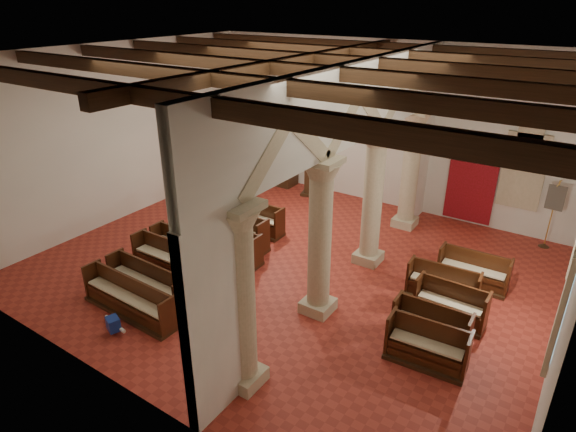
# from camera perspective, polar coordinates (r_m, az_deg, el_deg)

# --- Properties ---
(floor) EXTENTS (14.00, 14.00, 0.00)m
(floor) POSITION_cam_1_polar(r_m,az_deg,el_deg) (14.42, 0.36, -5.89)
(floor) COLOR #A02F23
(floor) RESTS_ON ground
(ceiling) EXTENTS (14.00, 14.00, 0.00)m
(ceiling) POSITION_cam_1_polar(r_m,az_deg,el_deg) (12.49, 0.44, 18.55)
(ceiling) COLOR black
(ceiling) RESTS_ON wall_back
(wall_back) EXTENTS (14.00, 0.02, 6.00)m
(wall_back) POSITION_cam_1_polar(r_m,az_deg,el_deg) (18.27, 10.95, 10.51)
(wall_back) COLOR beige
(wall_back) RESTS_ON floor
(wall_front) EXTENTS (14.00, 0.02, 6.00)m
(wall_front) POSITION_cam_1_polar(r_m,az_deg,el_deg) (9.18, -20.70, -5.23)
(wall_front) COLOR beige
(wall_front) RESTS_ON floor
(wall_left) EXTENTS (0.02, 12.00, 6.00)m
(wall_left) POSITION_cam_1_polar(r_m,az_deg,el_deg) (17.81, -19.06, 9.25)
(wall_left) COLOR beige
(wall_left) RESTS_ON floor
(ceiling_beams) EXTENTS (13.80, 11.80, 0.30)m
(ceiling_beams) POSITION_cam_1_polar(r_m,az_deg,el_deg) (12.51, 0.43, 17.73)
(ceiling_beams) COLOR #3C2413
(ceiling_beams) RESTS_ON wall_back
(arcade) EXTENTS (0.90, 11.90, 6.00)m
(arcade) POSITION_cam_1_polar(r_m,az_deg,el_deg) (12.13, 7.58, 6.36)
(arcade) COLOR #C7B694
(arcade) RESTS_ON floor
(window_right_a) EXTENTS (0.03, 1.00, 2.20)m
(window_right_a) POSITION_cam_1_polar(r_m,az_deg,el_deg) (10.27, 30.02, -9.03)
(window_right_a) COLOR #388067
(window_right_a) RESTS_ON wall_right
(window_back) EXTENTS (1.00, 0.03, 2.20)m
(window_back) POSITION_cam_1_polar(r_m,az_deg,el_deg) (17.25, 26.11, 4.80)
(window_back) COLOR #388067
(window_back) RESTS_ON wall_back
(pipe_organ) EXTENTS (2.10, 0.85, 4.40)m
(pipe_organ) POSITION_cam_1_polar(r_m,az_deg,el_deg) (20.39, -1.74, 7.65)
(pipe_organ) COLOR #3C2413
(pipe_organ) RESTS_ON floor
(lectern) EXTENTS (0.64, 0.66, 1.37)m
(lectern) POSITION_cam_1_polar(r_m,az_deg,el_deg) (19.25, 2.37, 4.07)
(lectern) COLOR #351F11
(lectern) RESTS_ON floor
(dossal_curtain) EXTENTS (1.80, 0.07, 2.17)m
(dossal_curtain) POSITION_cam_1_polar(r_m,az_deg,el_deg) (17.75, 20.75, 2.67)
(dossal_curtain) COLOR maroon
(dossal_curtain) RESTS_ON floor
(processional_banner) EXTENTS (0.52, 0.66, 2.26)m
(processional_banner) POSITION_cam_1_polar(r_m,az_deg,el_deg) (17.20, 28.54, -0.90)
(processional_banner) COLOR #3C2413
(processional_banner) RESTS_ON floor
(hymnal_box_a) EXTENTS (0.40, 0.36, 0.33)m
(hymnal_box_a) POSITION_cam_1_polar(r_m,az_deg,el_deg) (12.36, -20.01, -11.92)
(hymnal_box_a) COLOR navy
(hymnal_box_a) RESTS_ON floor
(hymnal_box_b) EXTENTS (0.32, 0.27, 0.30)m
(hymnal_box_b) POSITION_cam_1_polar(r_m,az_deg,el_deg) (13.31, -11.03, -8.00)
(hymnal_box_b) COLOR navy
(hymnal_box_b) RESTS_ON floor
(hymnal_box_c) EXTENTS (0.35, 0.30, 0.31)m
(hymnal_box_c) POSITION_cam_1_polar(r_m,az_deg,el_deg) (14.27, -4.20, -5.13)
(hymnal_box_c) COLOR navy
(hymnal_box_c) RESTS_ON floor
(tube_heater_a) EXTENTS (0.87, 0.23, 0.09)m
(tube_heater_a) POSITION_cam_1_polar(r_m,az_deg,el_deg) (12.53, -19.81, -11.94)
(tube_heater_a) COLOR silver
(tube_heater_a) RESTS_ON floor
(tube_heater_b) EXTENTS (1.06, 0.52, 0.11)m
(tube_heater_b) POSITION_cam_1_polar(r_m,az_deg,el_deg) (12.87, -13.93, -10.02)
(tube_heater_b) COLOR silver
(tube_heater_b) RESTS_ON floor
(nave_pew_0) EXTENTS (2.98, 0.72, 0.97)m
(nave_pew_0) POSITION_cam_1_polar(r_m,az_deg,el_deg) (12.88, -18.25, -9.73)
(nave_pew_0) COLOR #3C2413
(nave_pew_0) RESTS_ON floor
(nave_pew_1) EXTENTS (2.66, 0.72, 0.99)m
(nave_pew_1) POSITION_cam_1_polar(r_m,az_deg,el_deg) (13.32, -16.22, -8.16)
(nave_pew_1) COLOR #3C2413
(nave_pew_1) RESTS_ON floor
(nave_pew_2) EXTENTS (2.91, 0.67, 1.01)m
(nave_pew_2) POSITION_cam_1_polar(r_m,az_deg,el_deg) (14.15, -13.28, -5.70)
(nave_pew_2) COLOR #3C2413
(nave_pew_2) RESTS_ON floor
(nave_pew_3) EXTENTS (2.61, 0.70, 0.99)m
(nave_pew_3) POSITION_cam_1_polar(r_m,az_deg,el_deg) (14.71, -11.71, -4.34)
(nave_pew_3) COLOR #3C2413
(nave_pew_3) RESTS_ON floor
(nave_pew_4) EXTENTS (2.93, 0.74, 1.03)m
(nave_pew_4) POSITION_cam_1_polar(r_m,az_deg,el_deg) (14.91, -8.17, -3.57)
(nave_pew_4) COLOR #3C2413
(nave_pew_4) RESTS_ON floor
(nave_pew_5) EXTENTS (3.19, 0.80, 1.13)m
(nave_pew_5) POSITION_cam_1_polar(r_m,az_deg,el_deg) (15.67, -7.60, -1.92)
(nave_pew_5) COLOR #3C2413
(nave_pew_5) RESTS_ON floor
(nave_pew_6) EXTENTS (2.67, 0.73, 1.03)m
(nave_pew_6) POSITION_cam_1_polar(r_m,az_deg,el_deg) (16.49, -4.77, -0.52)
(nave_pew_6) COLOR #3C2413
(nave_pew_6) RESTS_ON floor
(aisle_pew_0) EXTENTS (1.77, 0.79, 1.02)m
(aisle_pew_0) POSITION_cam_1_polar(r_m,az_deg,el_deg) (11.21, 16.07, -15.04)
(aisle_pew_0) COLOR #3C2413
(aisle_pew_0) RESTS_ON floor
(aisle_pew_1) EXTENTS (1.74, 0.69, 0.99)m
(aisle_pew_1) POSITION_cam_1_polar(r_m,az_deg,el_deg) (11.79, 16.49, -12.93)
(aisle_pew_1) COLOR #3C2413
(aisle_pew_1) RESTS_ON floor
(aisle_pew_2) EXTENTS (1.72, 0.70, 1.01)m
(aisle_pew_2) POSITION_cam_1_polar(r_m,az_deg,el_deg) (12.63, 18.60, -10.39)
(aisle_pew_2) COLOR #3C2413
(aisle_pew_2) RESTS_ON floor
(aisle_pew_3) EXTENTS (1.87, 0.76, 0.96)m
(aisle_pew_3) POSITION_cam_1_polar(r_m,az_deg,el_deg) (13.39, 17.78, -8.21)
(aisle_pew_3) COLOR #3C2413
(aisle_pew_3) RESTS_ON floor
(aisle_pew_4) EXTENTS (1.88, 0.70, 0.99)m
(aisle_pew_4) POSITION_cam_1_polar(r_m,az_deg,el_deg) (14.28, 21.03, -6.50)
(aisle_pew_4) COLOR #3C2413
(aisle_pew_4) RESTS_ON floor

